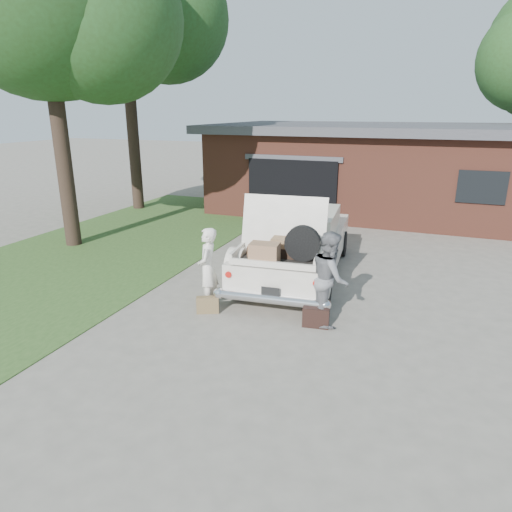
% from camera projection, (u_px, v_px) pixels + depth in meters
% --- Properties ---
extents(ground, '(90.00, 90.00, 0.00)m').
position_uv_depth(ground, '(245.00, 319.00, 8.78)').
color(ground, gray).
rests_on(ground, ground).
extents(grass_strip, '(6.00, 16.00, 0.02)m').
position_uv_depth(grass_strip, '(110.00, 247.00, 13.33)').
color(grass_strip, '#2D4C1E').
rests_on(grass_strip, ground).
extents(house, '(12.80, 7.80, 3.30)m').
position_uv_depth(house, '(378.00, 167.00, 18.11)').
color(house, brown).
rests_on(house, ground).
extents(sedan, '(2.54, 5.51, 2.19)m').
position_uv_depth(sedan, '(297.00, 243.00, 10.93)').
color(sedan, white).
rests_on(sedan, ground).
extents(woman_left, '(0.54, 0.68, 1.64)m').
position_uv_depth(woman_left, '(208.00, 268.00, 9.13)').
color(woman_left, white).
rests_on(woman_left, ground).
extents(woman_right, '(0.90, 1.02, 1.76)m').
position_uv_depth(woman_right, '(330.00, 278.00, 8.43)').
color(woman_right, slate).
rests_on(woman_right, ground).
extents(suitcase_left, '(0.46, 0.31, 0.34)m').
position_uv_depth(suitcase_left, '(208.00, 305.00, 9.01)').
color(suitcase_left, olive).
rests_on(suitcase_left, ground).
extents(suitcase_right, '(0.50, 0.22, 0.38)m').
position_uv_depth(suitcase_right, '(316.00, 318.00, 8.41)').
color(suitcase_right, black).
rests_on(suitcase_right, ground).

